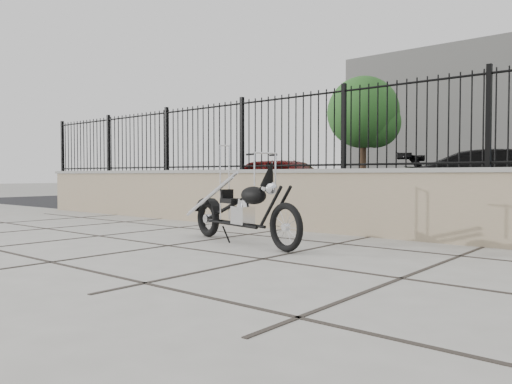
{
  "coord_description": "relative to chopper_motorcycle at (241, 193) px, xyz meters",
  "views": [
    {
      "loc": [
        4.73,
        -3.97,
        0.87
      ],
      "look_at": [
        0.54,
        1.03,
        0.65
      ],
      "focal_mm": 35.0,
      "sensor_mm": 36.0,
      "label": 1
    }
  ],
  "objects": [
    {
      "name": "ground_plane",
      "position": [
        -0.54,
        -0.73,
        -0.65
      ],
      "size": [
        90.0,
        90.0,
        0.0
      ],
      "primitive_type": "plane",
      "color": "#99968E",
      "rests_on": "ground"
    },
    {
      "name": "parking_lot",
      "position": [
        -0.54,
        11.77,
        -0.65
      ],
      "size": [
        30.0,
        30.0,
        0.0
      ],
      "primitive_type": "plane",
      "color": "black",
      "rests_on": "ground"
    },
    {
      "name": "retaining_wall",
      "position": [
        -0.54,
        1.77,
        -0.17
      ],
      "size": [
        14.0,
        0.36,
        0.96
      ],
      "primitive_type": "cube",
      "color": "gray",
      "rests_on": "ground_plane"
    },
    {
      "name": "iron_fence",
      "position": [
        -0.54,
        1.77,
        0.91
      ],
      "size": [
        14.0,
        0.08,
        1.2
      ],
      "primitive_type": "cube",
      "color": "black",
      "rests_on": "retaining_wall"
    },
    {
      "name": "chopper_motorcycle",
      "position": [
        0.0,
        0.0,
        0.0
      ],
      "size": [
        2.18,
        0.9,
        1.29
      ],
      "primitive_type": null,
      "rotation": [
        0.0,
        0.0,
        -0.25
      ],
      "color": "black",
      "rests_on": "ground_plane"
    },
    {
      "name": "car_red",
      "position": [
        -3.66,
        5.99,
        0.03
      ],
      "size": [
        4.07,
        1.87,
        1.35
      ],
      "primitive_type": "imported",
      "rotation": [
        0.0,
        0.0,
        1.64
      ],
      "color": "#4D0B0B",
      "rests_on": "parking_lot"
    },
    {
      "name": "bollard_a",
      "position": [
        -2.81,
        4.05,
        -0.21
      ],
      "size": [
        0.12,
        0.12,
        0.86
      ],
      "primitive_type": "cylinder",
      "rotation": [
        0.0,
        0.0,
        0.23
      ],
      "color": "blue",
      "rests_on": "ground_plane"
    },
    {
      "name": "bollard_b",
      "position": [
        1.71,
        4.22,
        -0.21
      ],
      "size": [
        0.11,
        0.11,
        0.87
      ],
      "primitive_type": "cylinder",
      "rotation": [
        0.0,
        0.0,
        0.06
      ],
      "color": "blue",
      "rests_on": "ground_plane"
    },
    {
      "name": "tree_left",
      "position": [
        -6.74,
        15.98,
        3.22
      ],
      "size": [
        3.27,
        3.27,
        5.52
      ],
      "rotation": [
        0.0,
        0.0,
        0.32
      ],
      "color": "#382619",
      "rests_on": "ground_plane"
    }
  ]
}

